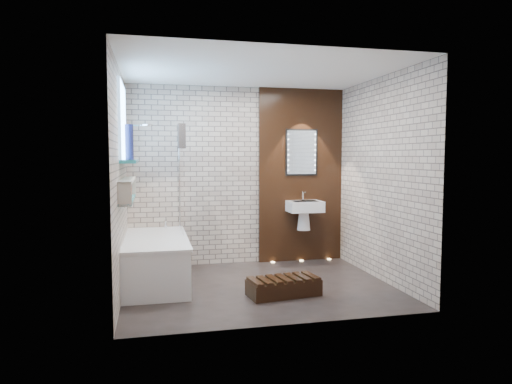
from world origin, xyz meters
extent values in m
plane|color=black|center=(0.00, 0.00, 0.00)|extent=(3.20, 3.20, 0.00)
cube|color=gray|center=(0.00, 1.30, 1.30)|extent=(3.20, 0.04, 2.60)
cube|color=gray|center=(0.00, -1.30, 1.30)|extent=(3.20, 0.04, 2.60)
cube|color=gray|center=(-1.60, 0.00, 1.30)|extent=(0.04, 2.60, 2.60)
cube|color=gray|center=(1.60, 0.00, 1.30)|extent=(0.04, 2.60, 2.60)
plane|color=white|center=(0.00, 0.00, 2.60)|extent=(3.20, 3.20, 0.00)
cube|color=black|center=(0.95, 1.27, 1.30)|extent=(1.30, 0.06, 2.60)
cube|color=#7FADE0|center=(-1.59, 0.35, 2.00)|extent=(0.03, 1.00, 0.90)
cube|color=teal|center=(-1.51, 0.35, 1.53)|extent=(0.18, 1.00, 0.04)
cube|color=teal|center=(-1.53, 0.15, 1.08)|extent=(0.14, 1.30, 0.03)
cube|color=#B2A899|center=(-1.53, 0.15, 1.32)|extent=(0.14, 1.30, 0.03)
cube|color=#B2A899|center=(-1.53, -0.48, 1.20)|extent=(0.14, 0.03, 0.26)
cube|color=#B2A899|center=(-1.53, 0.79, 1.20)|extent=(0.14, 0.03, 0.26)
cube|color=white|center=(-1.23, 0.45, 0.28)|extent=(0.75, 1.70, 0.55)
cube|color=white|center=(-1.23, 0.45, 0.57)|extent=(0.79, 1.74, 0.03)
cylinder|color=silver|center=(-1.08, 1.18, 0.64)|extent=(0.04, 0.04, 0.12)
cube|color=white|center=(-0.87, 0.89, 1.28)|extent=(0.01, 0.78, 1.40)
cube|color=#27231F|center=(-0.87, 0.67, 1.85)|extent=(0.09, 0.24, 0.31)
cylinder|color=silver|center=(-1.30, 0.95, 2.00)|extent=(0.18, 0.18, 0.02)
cube|color=white|center=(0.95, 1.06, 0.85)|extent=(0.50, 0.36, 0.16)
cone|color=white|center=(0.95, 1.11, 0.63)|extent=(0.20, 0.20, 0.28)
cylinder|color=silver|center=(0.95, 1.16, 1.00)|extent=(0.03, 0.03, 0.14)
cube|color=black|center=(0.95, 1.24, 1.65)|extent=(0.50, 0.02, 0.70)
cube|color=silver|center=(0.95, 1.23, 1.65)|extent=(0.45, 0.01, 0.65)
cube|color=black|center=(0.20, -0.41, 0.09)|extent=(0.86, 0.47, 0.18)
cylinder|color=maroon|center=(-1.53, 0.59, 1.18)|extent=(0.05, 0.05, 0.15)
cylinder|color=maroon|center=(-1.53, 0.55, 1.17)|extent=(0.05, 0.05, 0.13)
cylinder|color=maroon|center=(-1.53, -0.25, 1.16)|extent=(0.05, 0.05, 0.12)
cylinder|color=#976517|center=(-1.53, -0.04, 1.15)|extent=(0.05, 0.05, 0.09)
cylinder|color=#16193E|center=(-1.50, 0.13, 1.75)|extent=(0.10, 0.10, 0.41)
cylinder|color=#FFD899|center=(0.50, 1.20, 0.01)|extent=(0.06, 0.06, 0.01)
cylinder|color=#FFD899|center=(0.95, 1.20, 0.01)|extent=(0.06, 0.06, 0.01)
cylinder|color=#FFD899|center=(1.40, 1.20, 0.01)|extent=(0.06, 0.06, 0.01)
camera|label=1|loc=(-1.25, -5.35, 1.59)|focal=32.12mm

